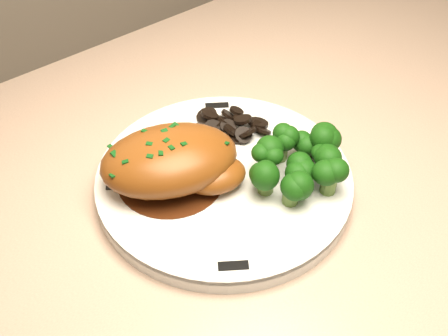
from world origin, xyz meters
TOP-DOWN VIEW (x-y plane):
  - plate at (0.29, 1.65)m, footprint 0.28×0.28m
  - rim_accent_0 at (0.35, 1.75)m, footprint 0.03×0.02m
  - rim_accent_1 at (0.19, 1.72)m, footprint 0.02×0.03m
  - rim_accent_2 at (0.22, 1.56)m, footprint 0.03×0.02m
  - rim_accent_3 at (0.38, 1.59)m, footprint 0.02×0.03m
  - gravy_pool at (0.24, 1.68)m, footprint 0.11×0.11m
  - chicken_breast at (0.25, 1.68)m, footprint 0.16×0.14m
  - mushroom_pile at (0.33, 1.70)m, footprint 0.09×0.07m
  - broccoli_florets at (0.35, 1.61)m, footprint 0.11×0.09m

SIDE VIEW (x-z plane):
  - plate at x=0.29m, z-range 0.95..0.97m
  - rim_accent_0 at x=0.35m, z-range 0.97..0.97m
  - rim_accent_1 at x=0.19m, z-range 0.97..0.97m
  - rim_accent_2 at x=0.22m, z-range 0.97..0.97m
  - rim_accent_3 at x=0.38m, z-range 0.97..0.97m
  - gravy_pool at x=0.24m, z-range 0.97..0.97m
  - mushroom_pile at x=0.33m, z-range 0.96..0.99m
  - broccoli_florets at x=0.35m, z-range 0.97..1.01m
  - chicken_breast at x=0.25m, z-range 0.97..1.02m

